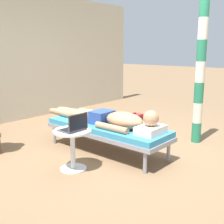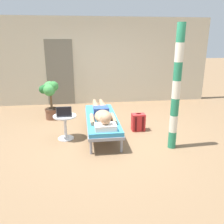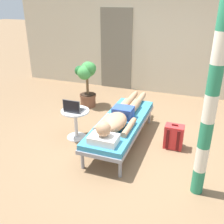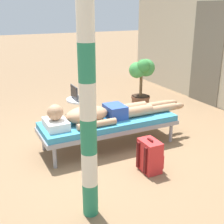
% 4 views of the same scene
% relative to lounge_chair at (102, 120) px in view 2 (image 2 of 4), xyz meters
% --- Properties ---
extents(ground_plane, '(40.00, 40.00, 0.00)m').
position_rel_lounge_chair_xyz_m(ground_plane, '(0.19, -0.11, -0.35)').
color(ground_plane, '#846647').
extents(house_wall_back, '(7.60, 0.20, 2.70)m').
position_rel_lounge_chair_xyz_m(house_wall_back, '(0.00, 2.83, 1.00)').
color(house_wall_back, beige).
rests_on(house_wall_back, ground).
extents(house_door_panel, '(0.84, 0.03, 2.04)m').
position_rel_lounge_chair_xyz_m(house_door_panel, '(-1.06, 2.72, 0.67)').
color(house_door_panel, '#6D6759').
rests_on(house_door_panel, ground).
extents(lounge_chair, '(0.67, 1.98, 0.42)m').
position_rel_lounge_chair_xyz_m(lounge_chair, '(0.00, 0.00, 0.00)').
color(lounge_chair, gray).
rests_on(lounge_chair, ground).
extents(person_reclining, '(0.53, 2.17, 0.32)m').
position_rel_lounge_chair_xyz_m(person_reclining, '(-0.00, -0.09, 0.17)').
color(person_reclining, white).
rests_on(person_reclining, lounge_chair).
extents(side_table, '(0.48, 0.48, 0.52)m').
position_rel_lounge_chair_xyz_m(side_table, '(-0.79, -0.12, 0.01)').
color(side_table, silver).
rests_on(side_table, ground).
extents(laptop, '(0.31, 0.24, 0.23)m').
position_rel_lounge_chair_xyz_m(laptop, '(-0.79, -0.17, 0.24)').
color(laptop, '#4C4C51').
rests_on(laptop, side_table).
extents(backpack, '(0.30, 0.26, 0.42)m').
position_rel_lounge_chair_xyz_m(backpack, '(0.86, 0.14, -0.15)').
color(backpack, red).
rests_on(backpack, ground).
extents(potted_plant, '(0.50, 0.53, 1.01)m').
position_rel_lounge_chair_xyz_m(potted_plant, '(-1.23, 1.28, 0.28)').
color(potted_plant, brown).
rests_on(potted_plant, ground).
extents(porch_post, '(0.15, 0.15, 2.32)m').
position_rel_lounge_chair_xyz_m(porch_post, '(1.30, -0.82, 0.81)').
color(porch_post, '#267F59').
rests_on(porch_post, ground).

